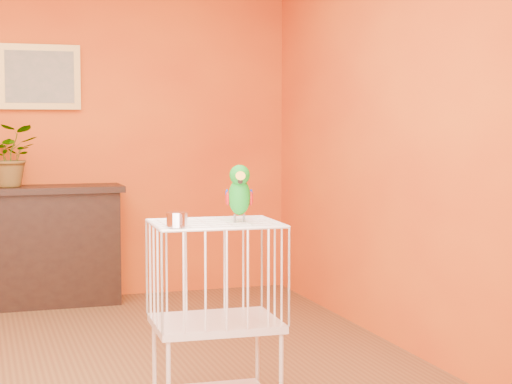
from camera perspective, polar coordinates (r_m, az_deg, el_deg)
name	(u,v)px	position (r m, az deg, el deg)	size (l,w,h in m)	color
ground	(75,380)	(4.85, -11.96, -12.18)	(4.50, 4.50, 0.00)	brown
room_shell	(70,87)	(4.65, -12.29, 6.87)	(4.50, 4.50, 4.50)	orange
console_cabinet	(41,246)	(6.73, -14.14, -3.51)	(1.23, 0.44, 0.92)	black
potted_plant	(10,163)	(6.62, -16.07, 1.88)	(0.42, 0.47, 0.37)	#26722D
framed_picture	(40,77)	(6.86, -14.23, 7.45)	(0.62, 0.04, 0.50)	#AF863E
birdcage	(216,314)	(4.16, -2.70, -8.10)	(0.61, 0.48, 0.92)	white
feed_cup	(177,220)	(3.87, -5.30, -1.85)	(0.10, 0.10, 0.07)	silver
parrot	(239,193)	(4.09, -1.11, -0.04)	(0.14, 0.25, 0.28)	#59544C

